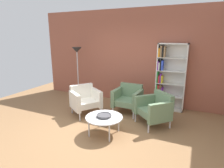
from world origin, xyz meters
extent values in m
plane|color=olive|center=(0.00, 0.00, 0.00)|extent=(8.32, 8.32, 0.00)
cube|color=#9E5642|center=(0.00, 2.46, 1.45)|extent=(6.40, 0.12, 2.90)
cube|color=silver|center=(0.90, 2.23, 0.95)|extent=(0.03, 0.30, 1.90)
cube|color=silver|center=(1.67, 2.23, 0.95)|extent=(0.03, 0.30, 1.90)
cube|color=silver|center=(1.28, 2.23, 1.89)|extent=(0.80, 0.30, 0.03)
cube|color=silver|center=(1.28, 2.23, 0.01)|extent=(0.80, 0.30, 0.03)
cube|color=silver|center=(1.28, 2.37, 0.95)|extent=(0.80, 0.02, 1.90)
cube|color=silver|center=(1.28, 2.23, 0.40)|extent=(0.76, 0.28, 0.02)
cube|color=silver|center=(1.28, 2.23, 0.77)|extent=(0.76, 0.28, 0.02)
cube|color=silver|center=(1.28, 2.23, 1.13)|extent=(0.76, 0.28, 0.02)
cube|color=silver|center=(1.28, 2.23, 1.50)|extent=(0.76, 0.28, 0.02)
cube|color=orange|center=(0.93, 2.20, 0.16)|extent=(0.03, 0.22, 0.24)
cube|color=red|center=(0.97, 2.19, 0.17)|extent=(0.04, 0.19, 0.26)
cube|color=white|center=(1.01, 2.18, 0.17)|extent=(0.02, 0.17, 0.26)
cube|color=green|center=(1.05, 2.18, 0.20)|extent=(0.04, 0.18, 0.31)
cube|color=red|center=(1.10, 2.19, 0.20)|extent=(0.04, 0.19, 0.31)
cube|color=green|center=(0.93, 2.18, 0.56)|extent=(0.03, 0.17, 0.31)
cube|color=red|center=(0.97, 2.20, 0.56)|extent=(0.04, 0.22, 0.31)
cube|color=olive|center=(1.02, 2.22, 0.56)|extent=(0.04, 0.25, 0.29)
cube|color=purple|center=(1.07, 2.19, 0.52)|extent=(0.04, 0.20, 0.23)
cube|color=green|center=(0.92, 2.19, 0.94)|extent=(0.03, 0.20, 0.32)
cube|color=red|center=(0.97, 2.21, 0.89)|extent=(0.04, 0.24, 0.21)
cube|color=purple|center=(1.01, 2.18, 0.91)|extent=(0.03, 0.17, 0.27)
cube|color=yellow|center=(1.05, 2.19, 0.88)|extent=(0.04, 0.20, 0.21)
cube|color=purple|center=(0.92, 2.21, 1.27)|extent=(0.02, 0.23, 0.25)
cube|color=white|center=(0.96, 2.19, 1.25)|extent=(0.04, 0.20, 0.21)
cube|color=black|center=(1.00, 2.21, 1.31)|extent=(0.03, 0.25, 0.32)
cube|color=blue|center=(1.04, 2.18, 1.28)|extent=(0.04, 0.19, 0.28)
cube|color=orange|center=(0.93, 2.21, 1.64)|extent=(0.04, 0.25, 0.25)
cube|color=olive|center=(0.99, 2.20, 1.67)|extent=(0.04, 0.23, 0.31)
cube|color=black|center=(1.03, 2.22, 1.66)|extent=(0.03, 0.25, 0.28)
cube|color=olive|center=(1.08, 2.19, 1.66)|extent=(0.04, 0.19, 0.30)
cylinder|color=silver|center=(0.23, 0.14, 0.39)|extent=(0.80, 0.80, 0.02)
cylinder|color=silver|center=(-0.01, -0.10, 0.19)|extent=(0.03, 0.03, 0.38)
cylinder|color=silver|center=(0.47, -0.10, 0.19)|extent=(0.03, 0.03, 0.38)
cylinder|color=silver|center=(-0.01, 0.38, 0.19)|extent=(0.03, 0.03, 0.38)
cylinder|color=silver|center=(0.47, 0.38, 0.19)|extent=(0.03, 0.03, 0.38)
cylinder|color=#4C4C51|center=(0.23, 0.14, 0.41)|extent=(0.13, 0.13, 0.02)
cylinder|color=#4C4C51|center=(0.23, 0.14, 0.43)|extent=(0.32, 0.32, 0.02)
torus|color=#4C4C51|center=(0.23, 0.14, 0.44)|extent=(0.32, 0.32, 0.02)
cube|color=slate|center=(1.09, 1.01, 0.32)|extent=(0.86, 0.86, 0.16)
cube|color=slate|center=(1.28, 1.21, 0.59)|extent=(0.55, 0.53, 0.38)
cube|color=slate|center=(0.86, 1.21, 0.43)|extent=(0.50, 0.52, 0.46)
cube|color=slate|center=(1.30, 0.79, 0.43)|extent=(0.50, 0.52, 0.46)
cylinder|color=silver|center=(0.66, 1.00, 0.12)|extent=(0.04, 0.04, 0.24)
cylinder|color=silver|center=(1.10, 0.58, 0.12)|extent=(0.04, 0.04, 0.24)
cylinder|color=silver|center=(1.06, 1.42, 0.12)|extent=(0.04, 0.04, 0.24)
cylinder|color=silver|center=(1.50, 1.00, 0.12)|extent=(0.04, 0.04, 0.24)
cube|color=white|center=(-0.72, 0.89, 0.32)|extent=(0.84, 0.86, 0.16)
cube|color=white|center=(-0.94, 1.04, 0.59)|extent=(0.46, 0.60, 0.38)
cube|color=white|center=(-0.88, 0.62, 0.43)|extent=(0.57, 0.43, 0.46)
cube|color=white|center=(-0.53, 1.13, 0.43)|extent=(0.57, 0.43, 0.46)
cylinder|color=silver|center=(-0.63, 0.47, 0.12)|extent=(0.04, 0.04, 0.24)
cylinder|color=silver|center=(-0.29, 0.96, 0.12)|extent=(0.04, 0.04, 0.24)
cylinder|color=silver|center=(-1.11, 0.79, 0.12)|extent=(0.04, 0.04, 0.24)
cylinder|color=silver|center=(-0.77, 1.29, 0.12)|extent=(0.04, 0.04, 0.24)
cube|color=slate|center=(0.28, 1.46, 0.32)|extent=(0.67, 0.61, 0.16)
cube|color=slate|center=(0.29, 1.73, 0.59)|extent=(0.65, 0.15, 0.38)
cube|color=slate|center=(-0.03, 1.45, 0.43)|extent=(0.13, 0.62, 0.46)
cube|color=slate|center=(0.59, 1.42, 0.43)|extent=(0.13, 0.62, 0.46)
cylinder|color=silver|center=(-0.04, 1.16, 0.12)|extent=(0.04, 0.04, 0.24)
cylinder|color=silver|center=(0.56, 1.13, 0.12)|extent=(0.04, 0.04, 0.24)
cylinder|color=silver|center=(-0.01, 1.74, 0.12)|extent=(0.04, 0.04, 0.24)
cylinder|color=silver|center=(0.59, 1.71, 0.12)|extent=(0.04, 0.04, 0.24)
cylinder|color=silver|center=(-1.71, 1.98, 0.01)|extent=(0.28, 0.28, 0.02)
cylinder|color=silver|center=(-1.71, 1.98, 0.85)|extent=(0.03, 0.03, 1.65)
cone|color=#2D2D2D|center=(-1.71, 1.98, 1.65)|extent=(0.32, 0.32, 0.18)
camera|label=1|loc=(1.94, -3.17, 2.07)|focal=30.04mm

